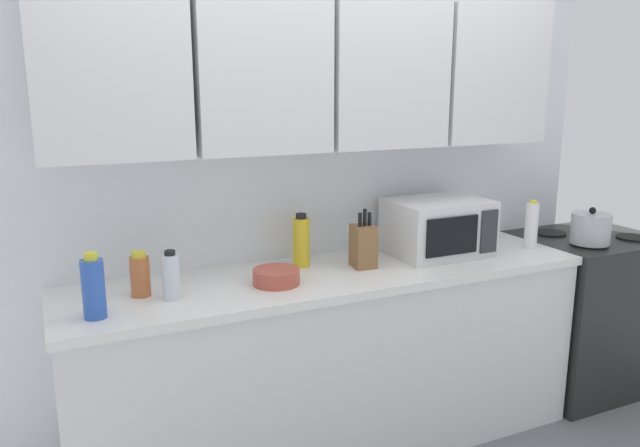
{
  "coord_description": "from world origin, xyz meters",
  "views": [
    {
      "loc": [
        -1.2,
        -2.74,
        1.75
      ],
      "look_at": [
        -0.05,
        -0.25,
        1.12
      ],
      "focal_mm": 34.55,
      "sensor_mm": 36.0,
      "label": 1
    }
  ],
  "objects_px": {
    "stove_range": "(583,311)",
    "bottle_blue_cleaner": "(93,288)",
    "bottle_white_jar": "(531,225)",
    "bowl_ceramic_small": "(276,277)",
    "kettle": "(591,228)",
    "microwave": "(438,227)",
    "knife_block": "(363,246)",
    "bottle_yellow_mustard": "(301,241)",
    "bottle_clear_tall": "(171,276)",
    "bottle_spice_jar": "(140,275)"
  },
  "relations": [
    {
      "from": "stove_range",
      "to": "bottle_blue_cleaner",
      "type": "distance_m",
      "value": 2.73
    },
    {
      "from": "bottle_white_jar",
      "to": "bowl_ceramic_small",
      "type": "distance_m",
      "value": 1.43
    },
    {
      "from": "bowl_ceramic_small",
      "to": "stove_range",
      "type": "bearing_deg",
      "value": 1.28
    },
    {
      "from": "kettle",
      "to": "microwave",
      "type": "distance_m",
      "value": 0.87
    },
    {
      "from": "microwave",
      "to": "bottle_white_jar",
      "type": "height_order",
      "value": "microwave"
    },
    {
      "from": "knife_block",
      "to": "bottle_blue_cleaner",
      "type": "bearing_deg",
      "value": -172.83
    },
    {
      "from": "stove_range",
      "to": "bottle_yellow_mustard",
      "type": "relative_size",
      "value": 3.59
    },
    {
      "from": "stove_range",
      "to": "kettle",
      "type": "xyz_separation_m",
      "value": [
        -0.17,
        -0.14,
        0.54
      ]
    },
    {
      "from": "microwave",
      "to": "knife_block",
      "type": "xyz_separation_m",
      "value": [
        -0.45,
        -0.04,
        -0.04
      ]
    },
    {
      "from": "bottle_white_jar",
      "to": "bottle_clear_tall",
      "type": "bearing_deg",
      "value": 179.83
    },
    {
      "from": "bottle_blue_cleaner",
      "to": "bottle_white_jar",
      "type": "bearing_deg",
      "value": 2.06
    },
    {
      "from": "bottle_yellow_mustard",
      "to": "bottle_clear_tall",
      "type": "height_order",
      "value": "bottle_yellow_mustard"
    },
    {
      "from": "bottle_white_jar",
      "to": "bottle_yellow_mustard",
      "type": "height_order",
      "value": "bottle_white_jar"
    },
    {
      "from": "kettle",
      "to": "bottle_yellow_mustard",
      "type": "relative_size",
      "value": 0.8
    },
    {
      "from": "bottle_clear_tall",
      "to": "knife_block",
      "type": "bearing_deg",
      "value": 4.29
    },
    {
      "from": "bowl_ceramic_small",
      "to": "bottle_yellow_mustard",
      "type": "bearing_deg",
      "value": 44.71
    },
    {
      "from": "bottle_spice_jar",
      "to": "bowl_ceramic_small",
      "type": "bearing_deg",
      "value": -9.46
    },
    {
      "from": "bottle_clear_tall",
      "to": "stove_range",
      "type": "bearing_deg",
      "value": 1.04
    },
    {
      "from": "stove_range",
      "to": "kettle",
      "type": "distance_m",
      "value": 0.58
    },
    {
      "from": "kettle",
      "to": "bottle_spice_jar",
      "type": "height_order",
      "value": "kettle"
    },
    {
      "from": "bottle_spice_jar",
      "to": "bottle_clear_tall",
      "type": "bearing_deg",
      "value": -41.0
    },
    {
      "from": "microwave",
      "to": "bottle_white_jar",
      "type": "relative_size",
      "value": 1.87
    },
    {
      "from": "bottle_spice_jar",
      "to": "bottle_yellow_mustard",
      "type": "xyz_separation_m",
      "value": [
        0.76,
        0.11,
        0.03
      ]
    },
    {
      "from": "bottle_white_jar",
      "to": "kettle",
      "type": "bearing_deg",
      "value": -15.46
    },
    {
      "from": "bottle_blue_cleaner",
      "to": "bottle_clear_tall",
      "type": "distance_m",
      "value": 0.31
    },
    {
      "from": "bottle_spice_jar",
      "to": "bottle_blue_cleaner",
      "type": "bearing_deg",
      "value": -137.5
    },
    {
      "from": "bottle_blue_cleaner",
      "to": "bottle_yellow_mustard",
      "type": "relative_size",
      "value": 0.98
    },
    {
      "from": "bottle_spice_jar",
      "to": "bottle_clear_tall",
      "type": "distance_m",
      "value": 0.14
    },
    {
      "from": "microwave",
      "to": "bowl_ceramic_small",
      "type": "height_order",
      "value": "microwave"
    },
    {
      "from": "bottle_blue_cleaner",
      "to": "bottle_yellow_mustard",
      "type": "xyz_separation_m",
      "value": [
        0.95,
        0.29,
        0.0
      ]
    },
    {
      "from": "knife_block",
      "to": "bottle_yellow_mustard",
      "type": "bearing_deg",
      "value": 152.34
    },
    {
      "from": "microwave",
      "to": "bottle_spice_jar",
      "type": "bearing_deg",
      "value": -179.46
    },
    {
      "from": "microwave",
      "to": "bottle_spice_jar",
      "type": "relative_size",
      "value": 2.56
    },
    {
      "from": "bottle_white_jar",
      "to": "bottle_yellow_mustard",
      "type": "xyz_separation_m",
      "value": [
        -1.22,
        0.21,
        -0.0
      ]
    },
    {
      "from": "bottle_spice_jar",
      "to": "knife_block",
      "type": "bearing_deg",
      "value": -1.36
    },
    {
      "from": "microwave",
      "to": "bottle_clear_tall",
      "type": "xyz_separation_m",
      "value": [
        -1.36,
        -0.11,
        -0.04
      ]
    },
    {
      "from": "bottle_spice_jar",
      "to": "bowl_ceramic_small",
      "type": "relative_size",
      "value": 0.92
    },
    {
      "from": "microwave",
      "to": "bottle_blue_cleaner",
      "type": "xyz_separation_m",
      "value": [
        -1.66,
        -0.19,
        -0.02
      ]
    },
    {
      "from": "stove_range",
      "to": "knife_block",
      "type": "height_order",
      "value": "knife_block"
    },
    {
      "from": "bottle_yellow_mustard",
      "to": "bottle_clear_tall",
      "type": "relative_size",
      "value": 1.26
    },
    {
      "from": "bottle_blue_cleaner",
      "to": "bowl_ceramic_small",
      "type": "height_order",
      "value": "bottle_blue_cleaner"
    },
    {
      "from": "stove_range",
      "to": "bottle_spice_jar",
      "type": "relative_size",
      "value": 4.87
    },
    {
      "from": "bottle_spice_jar",
      "to": "bottle_yellow_mustard",
      "type": "bearing_deg",
      "value": 8.35
    },
    {
      "from": "bottle_clear_tall",
      "to": "bottle_blue_cleaner",
      "type": "bearing_deg",
      "value": -164.33
    },
    {
      "from": "bottle_clear_tall",
      "to": "bottle_spice_jar",
      "type": "bearing_deg",
      "value": 139.0
    },
    {
      "from": "knife_block",
      "to": "bottle_yellow_mustard",
      "type": "xyz_separation_m",
      "value": [
        -0.26,
        0.14,
        0.02
      ]
    },
    {
      "from": "bottle_white_jar",
      "to": "bottle_yellow_mustard",
      "type": "distance_m",
      "value": 1.24
    },
    {
      "from": "knife_block",
      "to": "bottle_spice_jar",
      "type": "bearing_deg",
      "value": 178.64
    },
    {
      "from": "knife_block",
      "to": "bowl_ceramic_small",
      "type": "height_order",
      "value": "knife_block"
    },
    {
      "from": "stove_range",
      "to": "bottle_blue_cleaner",
      "type": "height_order",
      "value": "bottle_blue_cleaner"
    }
  ]
}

